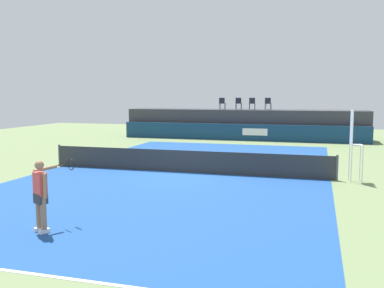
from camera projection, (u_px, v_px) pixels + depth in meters
ground_plane at (203, 162)px, 21.49m from camera, size 48.00×48.00×0.00m
court_inner at (185, 172)px, 18.63m from camera, size 12.00×22.00×0.00m
line_near_baseline at (14, 271)px, 8.19m from camera, size 12.00×0.10×0.00m
sponsor_wall at (240, 132)px, 31.43m from camera, size 18.00×0.22×1.20m
spectator_platform at (244, 124)px, 33.09m from camera, size 18.00×2.80×2.20m
spectator_chair_far_left at (222, 103)px, 33.12m from camera, size 0.45×0.45×0.89m
spectator_chair_left at (239, 103)px, 33.25m from camera, size 0.46×0.46×0.89m
spectator_chair_center at (252, 103)px, 32.80m from camera, size 0.48×0.48×0.89m
spectator_chair_right at (268, 103)px, 32.63m from camera, size 0.46×0.46×0.89m
umpire_chair at (354, 140)px, 16.54m from camera, size 0.50×0.50×2.76m
tennis_net at (185, 161)px, 18.58m from camera, size 12.40×0.02×0.95m
net_post_near at (59, 155)px, 20.31m from camera, size 0.10×0.10×1.00m
net_post_far at (337, 168)px, 16.84m from camera, size 0.10×0.10×1.00m
tennis_player at (42, 193)px, 10.46m from camera, size 0.65×1.26×1.77m
tennis_ball at (152, 148)px, 26.64m from camera, size 0.07×0.07×0.07m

